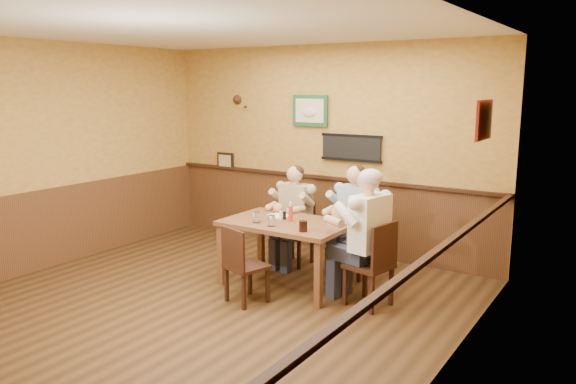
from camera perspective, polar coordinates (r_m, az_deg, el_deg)
name	(u,v)px	position (r m, az deg, el deg)	size (l,w,h in m)	color
room	(222,143)	(5.67, -6.74, 4.94)	(5.02, 5.03, 2.81)	#352210
dining_table	(287,229)	(6.35, -0.13, -3.81)	(1.40, 0.90, 0.75)	brown
chair_back_left	(296,234)	(7.16, 0.79, -4.24)	(0.37, 0.37, 0.80)	#371D11
chair_back_right	(355,242)	(6.77, 6.86, -5.03)	(0.39, 0.39, 0.85)	#371D11
chair_right_end	(369,264)	(5.88, 8.21, -7.21)	(0.42, 0.42, 0.90)	#371D11
chair_near_side	(247,264)	(5.94, -4.21, -7.35)	(0.38, 0.38, 0.82)	#371D11
diner_tan_shirt	(296,220)	(7.12, 0.79, -2.90)	(0.53, 0.53, 1.15)	tan
diner_blue_polo	(356,227)	(6.72, 6.90, -3.54)	(0.56, 0.56, 1.21)	#90B1D9
diner_white_elder	(369,245)	(5.83, 8.26, -5.40)	(0.60, 0.60, 1.29)	white
water_glass_left	(256,217)	(6.27, -3.22, -2.57)	(0.08, 0.08, 0.12)	silver
water_glass_mid	(271,221)	(6.10, -1.69, -2.93)	(0.08, 0.08, 0.12)	white
cola_tumbler	(303,226)	(5.88, 1.55, -3.48)	(0.09, 0.09, 0.12)	black
hot_sauce_bottle	(291,213)	(6.30, 0.26, -2.12)	(0.05, 0.05, 0.20)	red
salt_shaker	(281,215)	(6.41, -0.73, -2.39)	(0.04, 0.04, 0.09)	white
pepper_shaker	(284,216)	(6.40, -0.37, -2.41)	(0.04, 0.04, 0.09)	black
plate_far_left	(278,216)	(6.56, -1.04, -2.43)	(0.25, 0.25, 0.02)	white
plate_far_right	(337,222)	(6.27, 5.02, -3.10)	(0.23, 0.23, 0.02)	white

